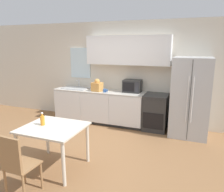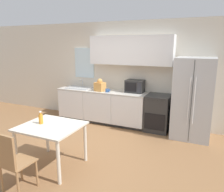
{
  "view_description": "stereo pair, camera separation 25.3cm",
  "coord_description": "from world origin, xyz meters",
  "px_view_note": "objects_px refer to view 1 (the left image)",
  "views": [
    {
      "loc": [
        1.96,
        -3.65,
        2.09
      ],
      "look_at": [
        0.36,
        0.48,
        1.05
      ],
      "focal_mm": 35.0,
      "sensor_mm": 36.0,
      "label": 1
    },
    {
      "loc": [
        2.19,
        -3.55,
        2.09
      ],
      "look_at": [
        0.36,
        0.48,
        1.05
      ],
      "focal_mm": 35.0,
      "sensor_mm": 36.0,
      "label": 2
    }
  ],
  "objects_px": {
    "refrigerator": "(190,97)",
    "dining_chair_near": "(16,162)",
    "microwave": "(132,86)",
    "oven_range": "(155,112)",
    "dining_table": "(53,133)",
    "drink_bottle": "(42,120)",
    "coffee_mug": "(105,91)"
  },
  "relations": [
    {
      "from": "dining_table",
      "to": "dining_chair_near",
      "type": "xyz_separation_m",
      "value": [
        -0.02,
        -0.82,
        -0.11
      ]
    },
    {
      "from": "refrigerator",
      "to": "dining_chair_near",
      "type": "xyz_separation_m",
      "value": [
        -2.11,
        -3.17,
        -0.38
      ]
    },
    {
      "from": "dining_chair_near",
      "to": "oven_range",
      "type": "bearing_deg",
      "value": 70.49
    },
    {
      "from": "drink_bottle",
      "to": "refrigerator",
      "type": "bearing_deg",
      "value": 45.53
    },
    {
      "from": "refrigerator",
      "to": "coffee_mug",
      "type": "height_order",
      "value": "refrigerator"
    },
    {
      "from": "oven_range",
      "to": "dining_table",
      "type": "relative_size",
      "value": 0.9
    },
    {
      "from": "coffee_mug",
      "to": "drink_bottle",
      "type": "relative_size",
      "value": 0.56
    },
    {
      "from": "oven_range",
      "to": "dining_table",
      "type": "xyz_separation_m",
      "value": [
        -1.3,
        -2.42,
        0.19
      ]
    },
    {
      "from": "coffee_mug",
      "to": "dining_table",
      "type": "relative_size",
      "value": 0.13
    },
    {
      "from": "refrigerator",
      "to": "microwave",
      "type": "bearing_deg",
      "value": 172.84
    },
    {
      "from": "dining_chair_near",
      "to": "coffee_mug",
      "type": "bearing_deg",
      "value": 92.39
    },
    {
      "from": "refrigerator",
      "to": "dining_table",
      "type": "height_order",
      "value": "refrigerator"
    },
    {
      "from": "oven_range",
      "to": "drink_bottle",
      "type": "relative_size",
      "value": 4.03
    },
    {
      "from": "oven_range",
      "to": "coffee_mug",
      "type": "height_order",
      "value": "coffee_mug"
    },
    {
      "from": "dining_table",
      "to": "drink_bottle",
      "type": "bearing_deg",
      "value": 178.38
    },
    {
      "from": "oven_range",
      "to": "coffee_mug",
      "type": "bearing_deg",
      "value": -172.71
    },
    {
      "from": "microwave",
      "to": "refrigerator",
      "type": "bearing_deg",
      "value": -7.16
    },
    {
      "from": "refrigerator",
      "to": "oven_range",
      "type": "bearing_deg",
      "value": 174.82
    },
    {
      "from": "microwave",
      "to": "drink_bottle",
      "type": "xyz_separation_m",
      "value": [
        -0.86,
        -2.52,
        -0.21
      ]
    },
    {
      "from": "refrigerator",
      "to": "coffee_mug",
      "type": "distance_m",
      "value": 2.1
    },
    {
      "from": "oven_range",
      "to": "microwave",
      "type": "distance_m",
      "value": 0.89
    },
    {
      "from": "dining_table",
      "to": "coffee_mug",
      "type": "bearing_deg",
      "value": 90.22
    },
    {
      "from": "oven_range",
      "to": "refrigerator",
      "type": "distance_m",
      "value": 0.92
    },
    {
      "from": "oven_range",
      "to": "refrigerator",
      "type": "bearing_deg",
      "value": -5.18
    },
    {
      "from": "dining_table",
      "to": "dining_chair_near",
      "type": "bearing_deg",
      "value": -91.06
    },
    {
      "from": "microwave",
      "to": "coffee_mug",
      "type": "height_order",
      "value": "microwave"
    },
    {
      "from": "oven_range",
      "to": "microwave",
      "type": "bearing_deg",
      "value": 170.44
    },
    {
      "from": "microwave",
      "to": "dining_chair_near",
      "type": "relative_size",
      "value": 0.49
    },
    {
      "from": "dining_chair_near",
      "to": "microwave",
      "type": "bearing_deg",
      "value": 81.3
    },
    {
      "from": "oven_range",
      "to": "drink_bottle",
      "type": "xyz_separation_m",
      "value": [
        -1.51,
        -2.42,
        0.39
      ]
    },
    {
      "from": "coffee_mug",
      "to": "drink_bottle",
      "type": "height_order",
      "value": "coffee_mug"
    },
    {
      "from": "microwave",
      "to": "coffee_mug",
      "type": "bearing_deg",
      "value": -157.24
    }
  ]
}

